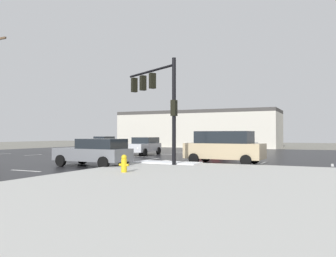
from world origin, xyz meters
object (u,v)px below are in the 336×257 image
sedan_navy (102,142)px  sedan_red (218,146)px  traffic_signal_mast (158,94)px  sedan_grey (95,152)px  fire_hydrant (124,163)px  sedan_silver (143,146)px  suv_tan (224,147)px  sedan_white (236,144)px

sedan_navy → sedan_red: size_ratio=1.00×
traffic_signal_mast → sedan_grey: bearing=70.5°
fire_hydrant → sedan_red: sedan_red is taller
sedan_silver → sedan_red: bearing=95.4°
fire_hydrant → suv_tan: bearing=72.0°
traffic_signal_mast → sedan_red: (0.85, 9.53, -3.45)m
fire_hydrant → sedan_grey: (-3.74, 2.81, 0.32)m
traffic_signal_mast → fire_hydrant: 6.54m
sedan_grey → sedan_red: (3.66, 11.99, 0.00)m
sedan_white → suv_tan: 14.84m
fire_hydrant → sedan_silver: size_ratio=0.17×
suv_tan → sedan_white: bearing=-75.9°
fire_hydrant → sedan_silver: (-6.58, 13.70, 0.32)m
traffic_signal_mast → sedan_navy: (-17.13, 18.15, -3.45)m
fire_hydrant → sedan_grey: 4.69m
traffic_signal_mast → sedan_grey: size_ratio=1.31×
sedan_red → sedan_silver: 6.60m
traffic_signal_mast → sedan_silver: (-5.66, 8.43, -3.45)m
sedan_red → suv_tan: bearing=-158.3°
traffic_signal_mast → sedan_silver: 10.72m
sedan_silver → fire_hydrant: bearing=21.4°
suv_tan → sedan_silver: bearing=-30.5°
sedan_grey → sedan_navy: size_ratio=1.01×
sedan_grey → sedan_silver: bearing=-72.5°
sedan_red → sedan_silver: bearing=101.6°
fire_hydrant → suv_tan: 8.08m
sedan_grey → sedan_navy: bearing=-52.3°
traffic_signal_mast → sedan_grey: 5.08m
fire_hydrant → sedan_red: (-0.08, 14.80, 0.32)m
sedan_red → sedan_white: same height
sedan_grey → sedan_silver: same height
fire_hydrant → sedan_grey: size_ratio=0.17×
suv_tan → traffic_signal_mast: bearing=38.1°
sedan_white → suv_tan: (2.81, -14.57, 0.24)m
sedan_navy → suv_tan: 25.90m
sedan_red → suv_tan: suv_tan is taller
sedan_white → sedan_silver: same height
sedan_navy → sedan_white: size_ratio=0.98×
suv_tan → fire_hydrant: bearing=75.2°
sedan_red → sedan_white: size_ratio=0.98×
traffic_signal_mast → sedan_white: 17.32m
sedan_navy → sedan_silver: bearing=48.5°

